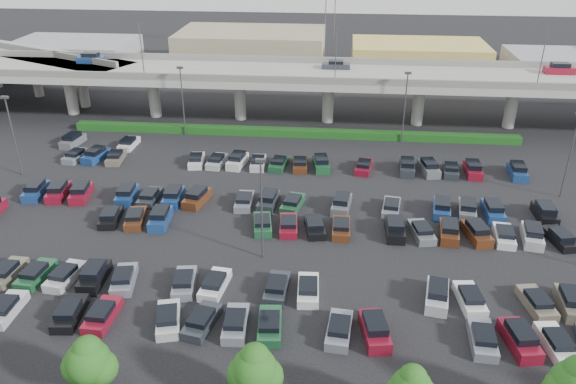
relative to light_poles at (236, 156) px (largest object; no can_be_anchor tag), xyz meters
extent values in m
plane|color=black|center=(4.13, -2.00, -6.24)|extent=(280.00, 280.00, 0.00)
cube|color=gray|center=(4.13, 30.00, 1.01)|extent=(150.00, 13.00, 1.10)
cube|color=slate|center=(4.13, 23.75, 2.06)|extent=(150.00, 0.50, 1.00)
cube|color=slate|center=(4.13, 36.25, 2.06)|extent=(150.00, 0.50, 1.00)
cylinder|color=gray|center=(-32.88, 30.00, -2.89)|extent=(1.80, 1.80, 6.70)
cube|color=slate|center=(-32.88, 30.00, 0.26)|extent=(2.60, 9.75, 0.50)
cylinder|color=gray|center=(-18.88, 30.00, -2.89)|extent=(1.80, 1.80, 6.70)
cube|color=slate|center=(-18.88, 30.00, 0.26)|extent=(2.60, 9.75, 0.50)
cylinder|color=gray|center=(-4.87, 30.00, -2.89)|extent=(1.80, 1.80, 6.70)
cube|color=slate|center=(-4.87, 30.00, 0.26)|extent=(2.60, 9.75, 0.50)
cylinder|color=gray|center=(9.12, 30.00, -2.89)|extent=(1.80, 1.80, 6.70)
cube|color=slate|center=(9.12, 30.00, 0.26)|extent=(2.60, 9.75, 0.50)
cylinder|color=gray|center=(23.12, 30.00, -2.89)|extent=(1.80, 1.80, 6.70)
cube|color=slate|center=(23.12, 30.00, 0.26)|extent=(2.60, 9.75, 0.50)
cylinder|color=gray|center=(37.12, 30.00, -2.89)|extent=(1.80, 1.80, 6.70)
cube|color=slate|center=(37.12, 30.00, 0.26)|extent=(2.60, 9.75, 0.50)
cube|color=navy|center=(-29.88, 33.00, 2.09)|extent=(4.40, 1.82, 1.05)
cube|color=black|center=(-29.88, 33.00, 2.91)|extent=(2.60, 1.60, 0.65)
cube|color=#282D34|center=(10.12, 33.00, 1.97)|extent=(4.40, 1.82, 0.82)
cube|color=black|center=(10.12, 33.00, 2.60)|extent=(2.30, 1.60, 0.50)
cube|color=maroon|center=(44.12, 33.00, 2.09)|extent=(4.40, 1.82, 1.05)
cube|color=black|center=(44.12, 33.00, 2.91)|extent=(2.60, 1.60, 0.65)
cylinder|color=#47464B|center=(-17.88, 23.90, 5.56)|extent=(0.14, 0.14, 8.00)
cylinder|color=#47464B|center=(10.12, 23.90, 5.56)|extent=(0.14, 0.14, 8.00)
cylinder|color=#47464B|center=(38.12, 23.90, 5.56)|extent=(0.14, 0.14, 8.00)
cube|color=gray|center=(-47.88, 41.00, 1.01)|extent=(50.93, 30.13, 1.10)
cube|color=slate|center=(-47.88, 41.00, 2.06)|extent=(47.34, 22.43, 1.00)
cylinder|color=gray|center=(-43.34, 38.89, -2.89)|extent=(1.60, 1.60, 6.70)
cylinder|color=gray|center=(-32.47, 33.82, -2.89)|extent=(1.60, 1.60, 6.70)
cube|color=#113C11|center=(4.13, 23.00, -5.69)|extent=(66.00, 1.60, 1.10)
sphere|color=#1C4B14|center=(-4.87, -28.67, -2.87)|extent=(3.04, 3.04, 3.04)
sphere|color=#1C4B14|center=(-4.17, -28.57, -3.41)|extent=(2.39, 2.39, 2.39)
sphere|color=#1C4B14|center=(-5.47, -28.75, -3.20)|extent=(2.39, 2.39, 2.39)
sphere|color=#1C4B14|center=(-4.83, -28.55, -2.00)|extent=(2.06, 2.06, 2.06)
sphere|color=#1C4B14|center=(6.13, -28.39, -2.84)|extent=(3.07, 3.07, 3.07)
sphere|color=#1C4B14|center=(6.84, -28.29, -3.39)|extent=(2.41, 2.41, 2.41)
sphere|color=#1C4B14|center=(5.52, -28.47, -3.17)|extent=(2.41, 2.41, 2.41)
sphere|color=#1C4B14|center=(6.17, -28.27, -1.97)|extent=(2.08, 2.08, 2.08)
sphere|color=#1C4B14|center=(16.16, -28.70, -2.35)|extent=(1.89, 1.89, 1.89)
cube|color=silver|center=(-15.88, -20.50, -5.83)|extent=(1.86, 4.42, 0.82)
cube|color=black|center=(-15.88, -20.70, -5.20)|extent=(1.62, 2.31, 0.50)
cube|color=black|center=(-10.38, -20.50, -5.83)|extent=(2.21, 4.55, 0.82)
cube|color=black|center=(-10.38, -20.70, -5.20)|extent=(1.80, 2.43, 0.50)
cube|color=maroon|center=(-7.62, -20.50, -5.83)|extent=(1.98, 4.46, 0.82)
cube|color=black|center=(-7.62, -20.70, -5.20)|extent=(1.69, 2.36, 0.50)
cube|color=#BCBCBE|center=(-2.12, -20.50, -5.83)|extent=(2.85, 4.71, 0.82)
cube|color=black|center=(-2.12, -20.69, -5.20)|extent=(2.12, 2.63, 0.50)
cube|color=#282D34|center=(0.63, -20.50, -5.83)|extent=(2.67, 4.68, 0.82)
cube|color=black|center=(0.63, -20.70, -5.20)|extent=(2.03, 2.58, 0.50)
cube|color=slate|center=(3.38, -20.50, -5.83)|extent=(2.06, 4.49, 0.82)
cube|color=black|center=(3.38, -20.70, -5.20)|extent=(1.72, 2.38, 0.50)
cube|color=#1D512E|center=(6.13, -20.50, -5.83)|extent=(2.18, 4.54, 0.82)
cube|color=black|center=(6.13, -20.70, -5.20)|extent=(1.79, 2.43, 0.50)
cube|color=slate|center=(11.62, -20.50, -5.83)|extent=(2.25, 4.56, 0.82)
cube|color=black|center=(11.62, -20.70, -5.20)|extent=(1.82, 2.45, 0.50)
cube|color=maroon|center=(14.38, -20.50, -5.71)|extent=(2.53, 4.64, 1.05)
cube|color=black|center=(14.38, -20.50, -4.89)|extent=(2.02, 2.83, 0.65)
cube|color=slate|center=(22.62, -20.50, -5.83)|extent=(2.07, 4.50, 0.82)
cube|color=black|center=(22.62, -20.70, -5.20)|extent=(1.73, 2.39, 0.50)
cube|color=maroon|center=(25.38, -20.50, -5.71)|extent=(2.55, 4.65, 1.05)
cube|color=black|center=(25.38, -20.50, -4.89)|extent=(2.02, 2.84, 0.65)
cube|color=white|center=(28.12, -20.50, -5.83)|extent=(2.35, 4.59, 0.82)
cube|color=black|center=(28.12, -20.70, -5.20)|extent=(1.87, 2.48, 0.50)
cube|color=#6A6253|center=(-18.62, -15.50, -5.83)|extent=(2.07, 4.50, 0.82)
cube|color=black|center=(-18.62, -15.70, -5.20)|extent=(1.73, 2.39, 0.50)
cube|color=#1D512E|center=(-15.88, -15.50, -5.83)|extent=(2.22, 4.55, 0.82)
cube|color=black|center=(-15.88, -15.70, -5.20)|extent=(1.81, 2.44, 0.50)
cube|color=silver|center=(-13.12, -15.50, -5.83)|extent=(2.41, 4.61, 0.82)
cube|color=black|center=(-13.12, -15.70, -5.20)|extent=(1.90, 2.50, 0.50)
cube|color=black|center=(-10.38, -15.50, -5.71)|extent=(2.01, 4.48, 1.05)
cube|color=black|center=(-10.38, -15.50, -4.89)|extent=(1.71, 2.67, 0.65)
cube|color=slate|center=(-7.62, -15.50, -5.83)|extent=(2.56, 4.65, 0.82)
cube|color=black|center=(-7.62, -15.70, -5.20)|extent=(1.98, 2.54, 0.50)
cube|color=slate|center=(-2.12, -15.50, -5.83)|extent=(2.40, 4.61, 0.82)
cube|color=black|center=(-2.12, -15.70, -5.20)|extent=(1.90, 2.50, 0.50)
cube|color=white|center=(0.63, -15.50, -5.83)|extent=(2.31, 4.58, 0.82)
cube|color=black|center=(0.63, -15.70, -5.20)|extent=(1.86, 2.47, 0.50)
cube|color=#282D34|center=(6.13, -15.50, -5.83)|extent=(2.05, 4.49, 0.82)
cube|color=black|center=(6.13, -15.70, -5.20)|extent=(1.72, 2.38, 0.50)
cube|color=white|center=(8.88, -15.50, -5.83)|extent=(2.02, 4.48, 0.82)
cube|color=black|center=(8.88, -15.70, -5.20)|extent=(1.70, 2.37, 0.50)
cube|color=silver|center=(19.88, -15.50, -5.71)|extent=(2.55, 4.65, 1.05)
cube|color=black|center=(19.88, -15.50, -4.89)|extent=(2.02, 2.84, 0.65)
cube|color=white|center=(22.62, -15.50, -5.83)|extent=(2.29, 4.57, 0.82)
cube|color=black|center=(22.62, -15.70, -5.20)|extent=(1.84, 2.46, 0.50)
cube|color=#6A6253|center=(28.12, -15.50, -5.83)|extent=(2.53, 4.64, 0.82)
cube|color=black|center=(28.12, -15.70, -5.20)|extent=(1.96, 2.54, 0.50)
cube|color=#6A6253|center=(30.88, -15.50, -5.71)|extent=(2.12, 4.51, 1.05)
cube|color=black|center=(30.88, -15.50, -4.89)|extent=(1.78, 2.70, 0.65)
cube|color=black|center=(-13.12, -4.50, -5.83)|extent=(2.38, 4.60, 0.82)
cube|color=black|center=(-13.12, -4.70, -5.20)|extent=(1.89, 2.49, 0.50)
cube|color=#532A16|center=(-10.38, -4.50, -5.83)|extent=(2.52, 4.64, 0.82)
cube|color=black|center=(-10.38, -4.70, -5.20)|extent=(1.96, 2.53, 0.50)
cube|color=navy|center=(-7.62, -4.50, -5.71)|extent=(2.08, 4.50, 1.05)
cube|color=black|center=(-7.62, -4.50, -4.89)|extent=(1.76, 2.69, 0.65)
cube|color=#1D512E|center=(3.38, -4.50, -5.83)|extent=(2.52, 4.64, 0.82)
cube|color=black|center=(3.38, -4.70, -5.20)|extent=(1.96, 2.53, 0.50)
cube|color=maroon|center=(6.13, -4.50, -5.83)|extent=(2.19, 4.54, 0.82)
cube|color=black|center=(6.13, -4.70, -5.20)|extent=(1.79, 2.43, 0.50)
cube|color=black|center=(8.88, -4.50, -5.83)|extent=(2.56, 4.65, 0.82)
cube|color=black|center=(8.88, -4.70, -5.20)|extent=(1.98, 2.54, 0.50)
cube|color=#532A16|center=(11.62, -4.50, -5.83)|extent=(1.84, 4.41, 0.82)
cube|color=black|center=(11.62, -4.70, -5.20)|extent=(1.61, 2.31, 0.50)
cube|color=black|center=(17.12, -4.50, -5.71)|extent=(1.87, 4.42, 1.05)
cube|color=black|center=(17.12, -4.50, -4.89)|extent=(1.63, 2.62, 0.65)
cube|color=slate|center=(19.88, -4.50, -5.83)|extent=(2.64, 4.67, 0.82)
cube|color=black|center=(19.88, -4.70, -5.20)|extent=(2.02, 2.57, 0.50)
cube|color=#532A16|center=(22.62, -4.50, -5.71)|extent=(2.31, 4.58, 1.05)
cube|color=black|center=(22.62, -4.50, -4.89)|extent=(1.89, 2.76, 0.65)
cube|color=#532A16|center=(25.38, -4.50, -5.71)|extent=(2.68, 4.68, 1.05)
cube|color=black|center=(25.38, -4.50, -4.89)|extent=(2.10, 2.87, 0.65)
cube|color=white|center=(28.12, -4.50, -5.83)|extent=(2.27, 4.56, 0.82)
cube|color=black|center=(28.12, -4.70, -5.20)|extent=(1.83, 2.45, 0.50)
cube|color=#BCBCBE|center=(30.88, -4.50, -5.71)|extent=(2.51, 4.64, 1.05)
cube|color=black|center=(30.88, -4.50, -4.89)|extent=(2.00, 2.82, 0.65)
cube|color=black|center=(33.62, -4.50, -5.83)|extent=(2.74, 4.69, 0.82)
cube|color=black|center=(33.62, -4.70, -5.20)|extent=(2.07, 2.60, 0.50)
cube|color=navy|center=(-24.12, 0.50, -5.71)|extent=(2.20, 4.54, 1.05)
cube|color=black|center=(-24.12, 0.50, -4.89)|extent=(1.82, 2.73, 0.65)
cube|color=maroon|center=(-21.38, 0.50, -5.71)|extent=(2.33, 4.58, 1.05)
cube|color=black|center=(-21.38, 0.50, -4.89)|extent=(1.90, 2.77, 0.65)
cube|color=maroon|center=(-18.62, 0.50, -5.71)|extent=(2.46, 4.62, 1.05)
cube|color=black|center=(-18.62, 0.50, -4.89)|extent=(1.97, 2.81, 0.65)
cube|color=navy|center=(-13.12, 0.50, -5.71)|extent=(2.14, 4.52, 1.05)
cube|color=black|center=(-13.12, 0.50, -4.89)|extent=(1.79, 2.71, 0.65)
cube|color=#282D34|center=(-10.38, 0.50, -5.83)|extent=(2.01, 4.47, 0.82)
cube|color=black|center=(-10.38, 0.30, -5.20)|extent=(1.70, 2.37, 0.50)
cube|color=navy|center=(-7.62, 0.50, -5.71)|extent=(2.00, 4.47, 1.05)
cube|color=black|center=(-7.62, 0.50, -4.89)|extent=(1.71, 2.66, 0.65)
cube|color=#532A16|center=(-4.87, 0.50, -5.71)|extent=(2.71, 4.69, 1.05)
cube|color=black|center=(-4.87, 0.50, -4.89)|extent=(2.12, 2.88, 0.65)
cube|color=slate|center=(0.63, 0.50, -5.83)|extent=(1.91, 4.44, 0.82)
cube|color=black|center=(0.63, 0.30, -5.20)|extent=(1.65, 2.33, 0.50)
cube|color=#282D34|center=(3.38, 0.50, -5.71)|extent=(2.30, 4.58, 1.05)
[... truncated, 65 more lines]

